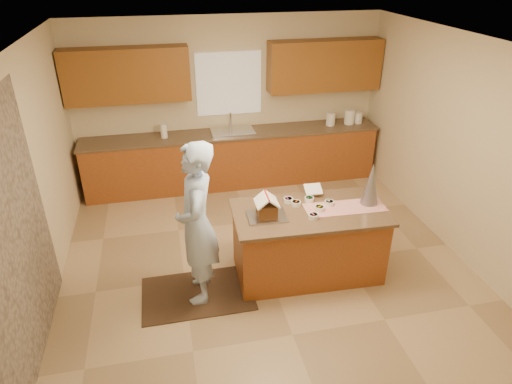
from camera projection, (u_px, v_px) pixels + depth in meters
floor at (267, 269)px, 5.67m from camera, size 5.50×5.50×0.00m
ceiling at (270, 47)px, 4.40m from camera, size 5.50×5.50×0.00m
wall_back at (229, 101)px, 7.41m from camera, size 5.50×5.50×0.00m
wall_front at (379, 367)px, 2.66m from camera, size 5.50×5.50×0.00m
wall_left at (29, 194)px, 4.57m from camera, size 5.50×5.50×0.00m
wall_right at (468, 153)px, 5.50m from camera, size 5.50×5.50×0.00m
stone_accent at (13, 247)px, 3.93m from camera, size 0.00×2.50×2.50m
window_curtain at (229, 84)px, 7.24m from camera, size 1.05×0.03×1.00m
back_counter_base at (233, 159)px, 7.58m from camera, size 4.80×0.60×0.88m
back_counter_top at (233, 134)px, 7.36m from camera, size 4.85×0.63×0.04m
upper_cabinet_left at (127, 75)px, 6.70m from camera, size 1.85×0.35×0.80m
upper_cabinet_right at (325, 65)px, 7.29m from camera, size 1.85×0.35×0.80m
sink at (233, 134)px, 7.36m from camera, size 0.70×0.45×0.12m
faucet at (231, 121)px, 7.44m from camera, size 0.03×0.03×0.28m
island_base at (308, 243)px, 5.43m from camera, size 1.73×0.91×0.83m
island_top at (310, 212)px, 5.23m from camera, size 1.81×0.99×0.04m
table_runner at (345, 207)px, 5.28m from camera, size 0.96×0.37×0.01m
baking_tray at (267, 216)px, 5.09m from camera, size 0.45×0.34×0.02m
cookbook at (313, 189)px, 5.51m from camera, size 0.21×0.17×0.09m
tinsel_tree at (371, 184)px, 5.25m from camera, size 0.22×0.22×0.52m
rug at (198, 294)px, 5.25m from camera, size 1.27×0.83×0.01m
boy at (197, 224)px, 4.81m from camera, size 0.53×0.73×1.87m
canister_a at (331, 119)px, 7.62m from camera, size 0.15×0.15×0.21m
canister_b at (349, 117)px, 7.67m from camera, size 0.17×0.17×0.24m
canister_c at (358, 118)px, 7.72m from camera, size 0.13×0.13×0.19m
paper_towel at (164, 131)px, 7.09m from camera, size 0.10×0.10×0.23m
gingerbread_house at (267, 208)px, 5.04m from camera, size 0.27×0.27×0.27m
candy_bowls at (309, 205)px, 5.29m from camera, size 0.57×0.53×0.05m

